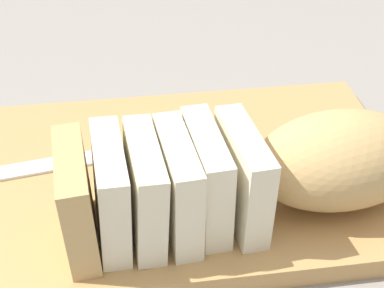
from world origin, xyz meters
The scene contains 6 objects.
ground_plane centered at (0.00, 0.00, 0.00)m, with size 3.00×3.00×0.00m, color gray.
cutting_board centered at (0.00, 0.00, 0.01)m, with size 0.43×0.29×0.02m, color tan.
bread_loaf centered at (-0.05, 0.07, 0.07)m, with size 0.33×0.12×0.09m.
bread_knife centered at (0.00, -0.04, 0.03)m, with size 0.27×0.05×0.02m.
crumb_near_knife centered at (-0.01, 0.02, 0.02)m, with size 0.00×0.00×0.00m, color #996633.
crumb_near_loaf centered at (-0.01, 0.02, 0.02)m, with size 0.00×0.00×0.00m, color #996633.
Camera 1 is at (0.08, 0.45, 0.38)m, focal length 54.40 mm.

